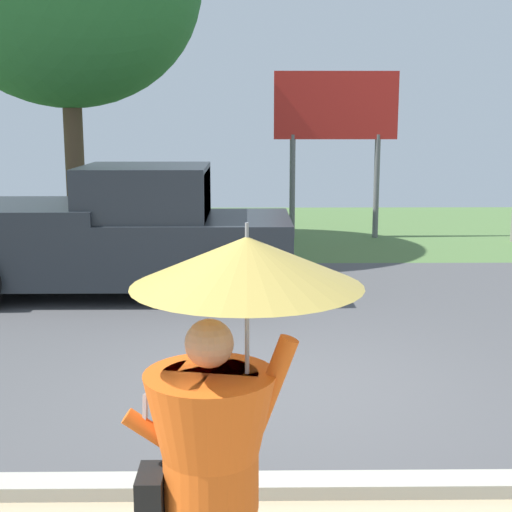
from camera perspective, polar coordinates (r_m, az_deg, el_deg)
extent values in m
cube|color=#4C4C4F|center=(9.04, 1.61, -5.96)|extent=(40.00, 8.00, 0.10)
cube|color=#50733D|center=(16.86, 0.52, 1.98)|extent=(40.00, 8.00, 0.10)
cube|color=#B2AD9E|center=(5.30, 3.43, -17.57)|extent=(40.00, 0.24, 0.10)
cylinder|color=#E55B19|center=(3.41, -3.60, -14.34)|extent=(0.44, 0.44, 0.65)
sphere|color=tan|center=(3.24, -3.70, -6.88)|extent=(0.22, 0.22, 0.22)
cylinder|color=#E55B19|center=(3.30, 1.28, -10.02)|extent=(0.24, 0.09, 0.45)
cylinder|color=#E55B19|center=(3.43, -8.05, -13.62)|extent=(0.29, 0.08, 0.24)
cylinder|color=gray|center=(3.22, -0.70, -6.29)|extent=(0.02, 0.02, 0.75)
cone|color=gold|center=(3.14, -0.72, -0.43)|extent=(1.02, 1.02, 0.22)
cylinder|color=gray|center=(3.12, -0.72, 1.73)|extent=(0.02, 0.02, 0.10)
cube|color=#B7B7BC|center=(3.43, -8.71, -11.91)|extent=(0.02, 0.11, 0.16)
cube|color=black|center=(3.51, -8.23, -18.66)|extent=(0.12, 0.24, 0.30)
cube|color=#23282D|center=(10.85, -11.18, 0.66)|extent=(5.20, 2.00, 0.90)
cube|color=#23282D|center=(10.67, -8.68, 4.64)|extent=(1.80, 1.84, 0.90)
cube|color=#2D3842|center=(10.58, -4.10, 4.69)|extent=(0.10, 1.70, 0.77)
cube|color=#23282D|center=(11.08, -17.92, 3.43)|extent=(2.40, 2.00, 0.20)
cylinder|color=black|center=(11.71, -2.04, 0.12)|extent=(0.76, 0.28, 0.76)
cylinder|color=black|center=(9.76, -2.31, -2.09)|extent=(0.76, 0.28, 0.76)
cylinder|color=black|center=(12.27, -18.12, 0.08)|extent=(0.76, 0.28, 0.76)
cylinder|color=slate|center=(15.53, 2.87, 5.47)|extent=(0.12, 0.12, 2.20)
cylinder|color=slate|center=(15.75, 9.46, 5.41)|extent=(0.12, 0.12, 2.20)
cube|color=red|center=(15.54, 6.32, 11.70)|extent=(2.60, 0.10, 1.40)
cylinder|color=brown|center=(14.34, -14.06, 7.10)|extent=(0.36, 0.36, 3.40)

